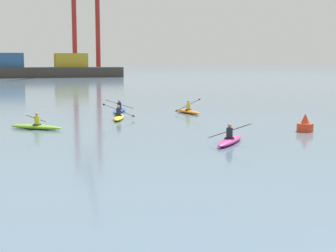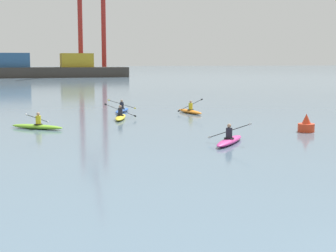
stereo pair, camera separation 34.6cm
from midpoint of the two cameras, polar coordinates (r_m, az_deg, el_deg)
The scene contains 8 objects.
container_barge at distance 122.27m, azimuth -18.23°, elevation 6.30°, with size 54.01×8.53×5.81m.
gantry_crane_west_mid at distance 130.52m, azimuth -9.58°, elevation 13.24°, with size 7.22×15.90×35.51m.
channel_buoy at distance 27.99m, azimuth 15.27°, elevation 0.11°, with size 0.90×0.90×1.00m.
kayak_yellow at distance 32.91m, azimuth -6.04°, elevation 1.08°, with size 2.07×3.42×1.08m.
kayak_blue at distance 37.53m, azimuth -5.89°, elevation 1.87°, with size 2.03×3.33×0.98m.
kayak_magenta at distance 23.24m, azimuth 6.77°, elevation -1.61°, with size 2.69×2.95×1.06m.
kayak_lime at distance 28.97m, azimuth -15.40°, elevation -0.02°, with size 3.04×2.57×1.01m.
kayak_orange at distance 36.61m, azimuth 2.04°, elevation 1.76°, with size 2.14×3.45×1.09m.
Camera 1 is at (-8.19, -5.44, 3.83)m, focal length 52.55 mm.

